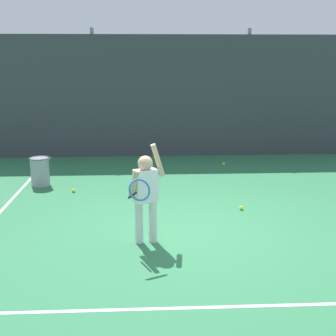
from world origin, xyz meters
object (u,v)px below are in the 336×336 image
object	(u,v)px
tennis_player	(145,191)
tennis_ball_0	(73,191)
tennis_ball_1	(241,208)
ball_hopper	(40,171)
tennis_ball_2	(224,164)

from	to	relation	value
tennis_player	tennis_ball_0	bearing A→B (deg)	93.40
tennis_ball_1	ball_hopper	bearing A→B (deg)	155.27
ball_hopper	tennis_ball_1	world-z (taller)	ball_hopper
tennis_ball_1	tennis_ball_2	xyz separation A→B (m)	(0.26, 3.20, 0.00)
tennis_player	tennis_ball_0	size ratio (longest dim) A/B	20.46
tennis_ball_0	tennis_ball_2	bearing A→B (deg)	32.73
tennis_player	ball_hopper	world-z (taller)	tennis_player
ball_hopper	tennis_ball_0	size ratio (longest dim) A/B	8.52
tennis_ball_1	tennis_player	bearing A→B (deg)	-140.64
tennis_ball_0	tennis_ball_1	world-z (taller)	same
tennis_player	tennis_ball_0	world-z (taller)	tennis_player
tennis_ball_0	tennis_ball_2	size ratio (longest dim) A/B	1.00
ball_hopper	tennis_ball_1	bearing A→B (deg)	-24.73
tennis_ball_0	tennis_ball_1	size ratio (longest dim) A/B	1.00
tennis_ball_0	tennis_ball_2	world-z (taller)	same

